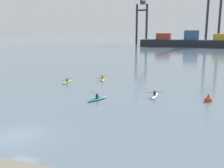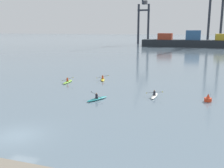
# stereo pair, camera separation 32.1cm
# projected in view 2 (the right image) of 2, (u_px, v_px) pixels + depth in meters

# --- Properties ---
(ground_plane) EXTENTS (800.00, 800.00, 0.00)m
(ground_plane) POSITION_uv_depth(u_px,v_px,m) (17.00, 136.00, 22.12)
(ground_plane) COLOR slate
(container_barge) EXTENTS (48.82, 8.32, 8.02)m
(container_barge) POSITION_uv_depth(u_px,v_px,m) (193.00, 42.00, 128.42)
(container_barge) COLOR #1E2328
(container_barge) RESTS_ON ground
(gantry_crane_west) EXTENTS (6.92, 21.54, 31.66)m
(gantry_crane_west) POSITION_uv_depth(u_px,v_px,m) (143.00, 16.00, 148.26)
(gantry_crane_west) COLOR #232833
(gantry_crane_west) RESTS_ON ground
(gantry_crane_west_mid) EXTENTS (7.25, 17.03, 39.09)m
(gantry_crane_west_mid) POSITION_uv_depth(u_px,v_px,m) (216.00, 9.00, 134.39)
(gantry_crane_west_mid) COLOR #232833
(gantry_crane_west_mid) RESTS_ON ground
(channel_buoy) EXTENTS (0.90, 0.90, 1.00)m
(channel_buoy) POSITION_uv_depth(u_px,v_px,m) (208.00, 99.00, 32.49)
(channel_buoy) COLOR red
(channel_buoy) RESTS_ON ground
(kayak_teal) EXTENTS (2.03, 3.35, 1.00)m
(kayak_teal) POSITION_uv_depth(u_px,v_px,m) (97.00, 99.00, 33.20)
(kayak_teal) COLOR teal
(kayak_teal) RESTS_ON ground
(kayak_lime) EXTENTS (2.20, 3.43, 1.01)m
(kayak_lime) POSITION_uv_depth(u_px,v_px,m) (68.00, 82.00, 43.86)
(kayak_lime) COLOR #7ABC2D
(kayak_lime) RESTS_ON ground
(kayak_yellow) EXTENTS (2.13, 3.40, 0.95)m
(kayak_yellow) POSITION_uv_depth(u_px,v_px,m) (103.00, 79.00, 46.10)
(kayak_yellow) COLOR yellow
(kayak_yellow) RESTS_ON ground
(kayak_white) EXTENTS (2.27, 3.41, 0.95)m
(kayak_white) POSITION_uv_depth(u_px,v_px,m) (154.00, 96.00, 34.74)
(kayak_white) COLOR silver
(kayak_white) RESTS_ON ground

